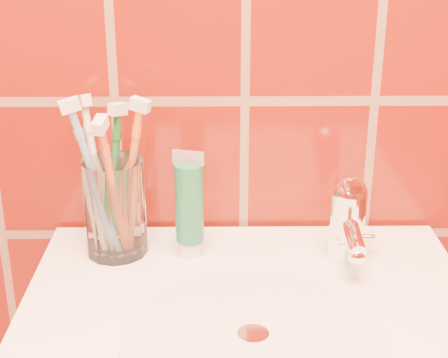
{
  "coord_description": "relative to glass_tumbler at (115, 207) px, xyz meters",
  "views": [
    {
      "loc": [
        -0.04,
        0.27,
        1.31
      ],
      "look_at": [
        -0.03,
        1.08,
        0.97
      ],
      "focal_mm": 55.0,
      "sensor_mm": 36.0,
      "label": 1
    }
  ],
  "objects": [
    {
      "name": "toothbrush_4",
      "position": [
        -0.02,
        0.02,
        0.04
      ],
      "size": [
        0.11,
        0.14,
        0.23
      ],
      "primitive_type": null,
      "rotation": [
        0.28,
        0.0,
        -2.6
      ],
      "color": "white",
      "rests_on": "glass_tumbler"
    },
    {
      "name": "glass_tumbler",
      "position": [
        0.0,
        0.0,
        0.0
      ],
      "size": [
        0.1,
        0.1,
        0.14
      ],
      "primitive_type": "cylinder",
      "rotation": [
        0.0,
        0.0,
        0.16
      ],
      "color": "white",
      "rests_on": "pedestal_sink"
    },
    {
      "name": "toothbrush_2",
      "position": [
        -0.02,
        -0.02,
        0.04
      ],
      "size": [
        0.11,
        0.09,
        0.24
      ],
      "primitive_type": null,
      "rotation": [
        0.23,
        0.0,
        -1.26
      ],
      "color": "#79ADD8",
      "rests_on": "glass_tumbler"
    },
    {
      "name": "toothbrush_0",
      "position": [
        0.02,
        0.0,
        0.04
      ],
      "size": [
        0.1,
        0.09,
        0.23
      ],
      "primitive_type": null,
      "rotation": [
        0.19,
        0.0,
        1.22
      ],
      "color": "orange",
      "rests_on": "glass_tumbler"
    },
    {
      "name": "toothbrush_3",
      "position": [
        -0.0,
        0.02,
        0.03
      ],
      "size": [
        0.08,
        0.08,
        0.22
      ],
      "primitive_type": null,
      "rotation": [
        0.14,
        0.0,
        2.48
      ],
      "color": "#1D702E",
      "rests_on": "glass_tumbler"
    },
    {
      "name": "toothpaste_tube",
      "position": [
        0.1,
        -0.01,
        0.0
      ],
      "size": [
        0.04,
        0.04,
        0.15
      ],
      "rotation": [
        0.0,
        0.0,
        -0.26
      ],
      "color": "white",
      "rests_on": "pedestal_sink"
    },
    {
      "name": "toothbrush_1",
      "position": [
        0.01,
        -0.03,
        0.04
      ],
      "size": [
        0.06,
        0.15,
        0.23
      ],
      "primitive_type": null,
      "rotation": [
        0.3,
        0.0,
        -0.19
      ],
      "color": "#CB5923",
      "rests_on": "glass_tumbler"
    },
    {
      "name": "faucet",
      "position": [
        0.31,
        -0.02,
        -0.0
      ],
      "size": [
        0.05,
        0.11,
        0.12
      ],
      "color": "white",
      "rests_on": "pedestal_sink"
    }
  ]
}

